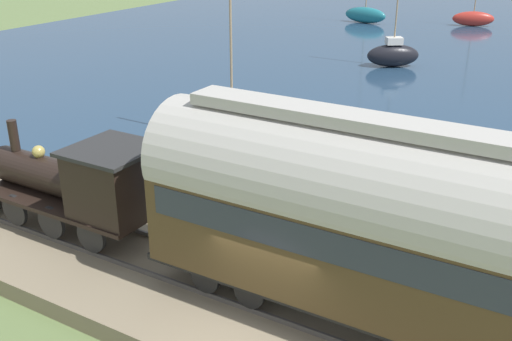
{
  "coord_description": "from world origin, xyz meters",
  "views": [
    {
      "loc": [
        -9.24,
        -5.3,
        8.69
      ],
      "look_at": [
        4.79,
        3.01,
        1.88
      ],
      "focal_mm": 42.0,
      "sensor_mm": 36.0,
      "label": 1
    }
  ],
  "objects_px": {
    "steam_locomotive": "(83,182)",
    "rowboat_far_out": "(430,188)",
    "sailboat_red": "(473,18)",
    "passenger_coach": "(360,216)",
    "sailboat_black": "(393,54)",
    "sailboat_navy": "(232,124)",
    "sailboat_teal": "(365,14)"
  },
  "relations": [
    {
      "from": "steam_locomotive",
      "to": "sailboat_navy",
      "type": "xyz_separation_m",
      "value": [
        9.64,
        1.39,
        -1.3
      ]
    },
    {
      "from": "sailboat_black",
      "to": "rowboat_far_out",
      "type": "bearing_deg",
      "value": 168.51
    },
    {
      "from": "steam_locomotive",
      "to": "rowboat_far_out",
      "type": "distance_m",
      "value": 11.53
    },
    {
      "from": "sailboat_black",
      "to": "sailboat_red",
      "type": "xyz_separation_m",
      "value": [
        19.26,
        -0.89,
        -0.13
      ]
    },
    {
      "from": "passenger_coach",
      "to": "sailboat_black",
      "type": "bearing_deg",
      "value": 16.91
    },
    {
      "from": "sailboat_navy",
      "to": "rowboat_far_out",
      "type": "distance_m",
      "value": 8.71
    },
    {
      "from": "steam_locomotive",
      "to": "passenger_coach",
      "type": "distance_m",
      "value": 8.0
    },
    {
      "from": "sailboat_black",
      "to": "sailboat_teal",
      "type": "height_order",
      "value": "sailboat_teal"
    },
    {
      "from": "steam_locomotive",
      "to": "passenger_coach",
      "type": "relative_size",
      "value": 0.62
    },
    {
      "from": "passenger_coach",
      "to": "sailboat_red",
      "type": "relative_size",
      "value": 1.36
    },
    {
      "from": "sailboat_navy",
      "to": "sailboat_red",
      "type": "xyz_separation_m",
      "value": [
        36.57,
        -2.02,
        -0.14
      ]
    },
    {
      "from": "sailboat_navy",
      "to": "passenger_coach",
      "type": "bearing_deg",
      "value": -148.64
    },
    {
      "from": "steam_locomotive",
      "to": "sailboat_navy",
      "type": "relative_size",
      "value": 0.64
    },
    {
      "from": "sailboat_teal",
      "to": "rowboat_far_out",
      "type": "bearing_deg",
      "value": -150.08
    },
    {
      "from": "sailboat_teal",
      "to": "rowboat_far_out",
      "type": "xyz_separation_m",
      "value": [
        -34.26,
        -15.56,
        -0.58
      ]
    },
    {
      "from": "passenger_coach",
      "to": "sailboat_navy",
      "type": "xyz_separation_m",
      "value": [
        9.64,
        9.33,
        -2.31
      ]
    },
    {
      "from": "sailboat_red",
      "to": "sailboat_teal",
      "type": "bearing_deg",
      "value": 90.16
    },
    {
      "from": "sailboat_navy",
      "to": "rowboat_far_out",
      "type": "relative_size",
      "value": 4.06
    },
    {
      "from": "sailboat_teal",
      "to": "rowboat_far_out",
      "type": "relative_size",
      "value": 4.07
    },
    {
      "from": "sailboat_navy",
      "to": "sailboat_teal",
      "type": "height_order",
      "value": "sailboat_teal"
    },
    {
      "from": "passenger_coach",
      "to": "sailboat_red",
      "type": "bearing_deg",
      "value": 8.98
    },
    {
      "from": "steam_locomotive",
      "to": "sailboat_teal",
      "type": "relative_size",
      "value": 0.64
    },
    {
      "from": "sailboat_navy",
      "to": "sailboat_red",
      "type": "height_order",
      "value": "sailboat_navy"
    },
    {
      "from": "passenger_coach",
      "to": "sailboat_red",
      "type": "xyz_separation_m",
      "value": [
        46.22,
        7.3,
        -2.45
      ]
    },
    {
      "from": "sailboat_black",
      "to": "sailboat_red",
      "type": "relative_size",
      "value": 1.19
    },
    {
      "from": "sailboat_black",
      "to": "steam_locomotive",
      "type": "bearing_deg",
      "value": 146.64
    },
    {
      "from": "steam_locomotive",
      "to": "sailboat_red",
      "type": "height_order",
      "value": "sailboat_red"
    },
    {
      "from": "sailboat_navy",
      "to": "sailboat_black",
      "type": "height_order",
      "value": "sailboat_navy"
    },
    {
      "from": "passenger_coach",
      "to": "sailboat_navy",
      "type": "relative_size",
      "value": 1.03
    },
    {
      "from": "sailboat_red",
      "to": "sailboat_teal",
      "type": "height_order",
      "value": "sailboat_teal"
    },
    {
      "from": "passenger_coach",
      "to": "sailboat_navy",
      "type": "distance_m",
      "value": 13.61
    },
    {
      "from": "sailboat_black",
      "to": "sailboat_teal",
      "type": "bearing_deg",
      "value": -7.27
    }
  ]
}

